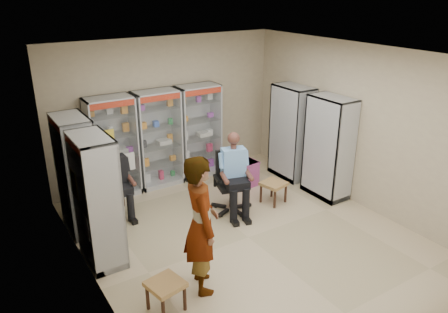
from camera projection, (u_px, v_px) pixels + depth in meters
floor at (248, 237)px, 7.30m from camera, size 6.00×6.00×0.00m
room_shell at (251, 125)px, 6.57m from camera, size 5.02×6.02×3.01m
cabinet_back_left at (113, 148)px, 8.42m from camera, size 0.90×0.50×2.00m
cabinet_back_mid at (158, 139)px, 8.90m from camera, size 0.90×0.50×2.00m
cabinet_back_right at (199, 131)px, 9.37m from camera, size 0.90×0.50×2.00m
cabinet_right_far at (291, 132)px, 9.29m from camera, size 0.90×0.50×2.00m
cabinet_right_near at (329, 148)px, 8.43m from camera, size 0.90×0.50×2.00m
cabinet_left_far at (77, 175)px, 7.23m from camera, size 0.90×0.50×2.00m
cabinet_left_near at (97, 201)px, 6.37m from camera, size 0.90×0.50×2.00m
wooden_chair at (116, 189)px, 7.92m from camera, size 0.42×0.42×0.94m
seated_customer at (115, 180)px, 7.81m from camera, size 0.44×0.60×1.34m
office_chair at (231, 182)px, 7.98m from camera, size 0.76×0.76×1.14m
seated_shopkeeper at (233, 175)px, 7.88m from camera, size 0.63×0.77×1.45m
pink_trunk at (241, 173)px, 9.12m from camera, size 0.60×0.58×0.53m
tea_glass at (240, 159)px, 9.00m from camera, size 0.07×0.07×0.10m
woven_stool_a at (273, 192)px, 8.40m from camera, size 0.51×0.51×0.42m
woven_stool_b at (166, 296)px, 5.61m from camera, size 0.50×0.50×0.42m
standing_man at (201, 225)px, 5.77m from camera, size 0.65×0.82×1.96m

